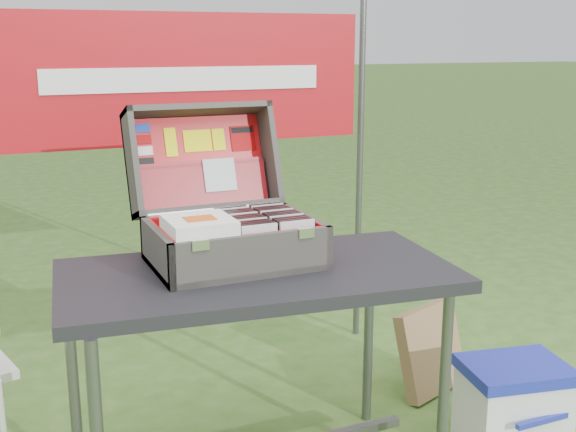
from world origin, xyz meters
name	(u,v)px	position (x,y,z in m)	size (l,w,h in m)	color
table	(259,382)	(-0.08, 0.09, 0.38)	(1.22, 0.61, 0.76)	#25252B
table_top	(258,276)	(-0.08, 0.09, 0.74)	(1.22, 0.61, 0.04)	#25252B
table_leg_fr	(444,388)	(0.47, -0.16, 0.36)	(0.04, 0.04, 0.72)	#59595B
table_leg_bl	(74,387)	(-0.63, 0.33, 0.36)	(0.04, 0.04, 0.72)	#59595B
table_leg_br	(369,333)	(0.47, 0.33, 0.36)	(0.04, 0.04, 0.72)	#59595B
suitcase	(227,189)	(-0.12, 0.23, 1.00)	(0.52, 0.53, 0.47)	#423F3A
suitcase_base_bottom	(234,260)	(-0.12, 0.17, 0.77)	(0.52, 0.37, 0.02)	#423F3A
suitcase_base_wall_front	(254,257)	(-0.12, 0.00, 0.83)	(0.52, 0.02, 0.14)	#423F3A
suitcase_base_wall_back	(217,230)	(-0.12, 0.35, 0.83)	(0.52, 0.02, 0.14)	#423F3A
suitcase_base_wall_left	(157,252)	(-0.37, 0.17, 0.83)	(0.02, 0.37, 0.14)	#423F3A
suitcase_base_wall_right	(305,234)	(0.13, 0.17, 0.83)	(0.02, 0.37, 0.14)	#423F3A
suitcase_liner_floor	(234,257)	(-0.12, 0.17, 0.79)	(0.48, 0.33, 0.01)	red
suitcase_latch_left	(200,245)	(-0.29, -0.01, 0.89)	(0.05, 0.01, 0.03)	silver
suitcase_latch_right	(306,233)	(0.04, -0.01, 0.89)	(0.05, 0.01, 0.03)	silver
suitcase_hinge	(215,209)	(-0.12, 0.36, 0.90)	(0.02, 0.02, 0.47)	silver
suitcase_lid_back	(199,162)	(-0.12, 0.54, 1.04)	(0.52, 0.37, 0.02)	#423F3A
suitcase_lid_rim_far	(197,110)	(-0.12, 0.54, 1.22)	(0.52, 0.02, 0.14)	#423F3A
suitcase_lid_rim_near	(209,209)	(-0.12, 0.43, 0.89)	(0.52, 0.02, 0.14)	#423F3A
suitcase_lid_rim_left	(132,164)	(-0.37, 0.48, 1.05)	(0.02, 0.37, 0.14)	#423F3A
suitcase_lid_rim_right	(269,155)	(0.13, 0.48, 1.05)	(0.02, 0.37, 0.14)	#423F3A
suitcase_lid_liner	(200,162)	(-0.12, 0.53, 1.04)	(0.47, 0.32, 0.01)	red
suitcase_liner_wall_front	(252,253)	(-0.12, 0.01, 0.84)	(0.48, 0.01, 0.12)	red
suitcase_liner_wall_back	(218,228)	(-0.12, 0.34, 0.84)	(0.48, 0.01, 0.12)	red
suitcase_liner_wall_left	(161,248)	(-0.36, 0.17, 0.84)	(0.01, 0.33, 0.12)	red
suitcase_liner_wall_right	(301,232)	(0.11, 0.17, 0.84)	(0.01, 0.33, 0.12)	red
suitcase_lid_pocket	(204,185)	(-0.12, 0.48, 0.96)	(0.46, 0.15, 0.03)	maroon
suitcase_pocket_edge	(202,164)	(-0.12, 0.50, 1.04)	(0.45, 0.02, 0.02)	maroon
suitcase_pocket_cd	(220,175)	(-0.07, 0.47, 1.00)	(0.12, 0.12, 0.01)	silver
lid_sticker_cc_a	(143,128)	(-0.31, 0.56, 1.16)	(0.05, 0.03, 0.00)	#1933B2
lid_sticker_cc_b	(144,139)	(-0.31, 0.55, 1.13)	(0.05, 0.03, 0.00)	#9D0001
lid_sticker_cc_c	(145,151)	(-0.31, 0.54, 1.09)	(0.05, 0.03, 0.00)	white
lid_sticker_cc_d	(147,162)	(-0.31, 0.53, 1.05)	(0.05, 0.03, 0.00)	black
lid_card_neon_tall	(171,142)	(-0.22, 0.55, 1.11)	(0.04, 0.10, 0.00)	#E7E201
lid_card_neon_main	(198,141)	(-0.12, 0.55, 1.11)	(0.10, 0.08, 0.00)	#E7E201
lid_card_neon_small	(219,140)	(-0.04, 0.55, 1.11)	(0.05, 0.08, 0.00)	#E7E201
lid_sticker_band	(243,138)	(0.05, 0.55, 1.11)	(0.09, 0.09, 0.00)	#9D0001
lid_sticker_band_bar	(242,130)	(0.05, 0.56, 1.14)	(0.08, 0.02, 0.00)	black
cd_left_0	(260,246)	(-0.09, 0.04, 0.85)	(0.11, 0.01, 0.13)	silver
cd_left_1	(257,244)	(-0.09, 0.06, 0.85)	(0.11, 0.01, 0.13)	black
cd_left_2	(255,242)	(-0.09, 0.08, 0.85)	(0.11, 0.01, 0.13)	black
cd_left_3	(252,241)	(-0.09, 0.10, 0.85)	(0.11, 0.01, 0.13)	black
cd_left_4	(250,239)	(-0.09, 0.12, 0.85)	(0.11, 0.01, 0.13)	silver
cd_left_5	(248,238)	(-0.09, 0.14, 0.85)	(0.11, 0.01, 0.13)	black
cd_left_6	(245,236)	(-0.09, 0.16, 0.85)	(0.11, 0.01, 0.13)	black
cd_left_7	(243,235)	(-0.09, 0.18, 0.85)	(0.11, 0.01, 0.13)	black
cd_left_8	(241,233)	(-0.09, 0.20, 0.85)	(0.11, 0.01, 0.13)	silver
cd_left_9	(239,232)	(-0.09, 0.22, 0.85)	(0.11, 0.01, 0.13)	black
cd_left_10	(237,230)	(-0.09, 0.24, 0.85)	(0.11, 0.01, 0.13)	black
cd_left_11	(235,229)	(-0.09, 0.26, 0.85)	(0.11, 0.01, 0.13)	black
cd_left_12	(233,227)	(-0.09, 0.28, 0.85)	(0.11, 0.01, 0.13)	silver
cd_left_13	(231,226)	(-0.09, 0.30, 0.85)	(0.11, 0.01, 0.13)	black
cd_right_0	(297,241)	(0.03, 0.04, 0.85)	(0.11, 0.01, 0.13)	silver
cd_right_1	(294,240)	(0.03, 0.06, 0.85)	(0.11, 0.01, 0.13)	black
cd_right_2	(292,238)	(0.03, 0.08, 0.85)	(0.11, 0.01, 0.13)	black
cd_right_3	(289,237)	(0.03, 0.10, 0.85)	(0.11, 0.01, 0.13)	black
cd_right_4	(287,235)	(0.03, 0.12, 0.85)	(0.11, 0.01, 0.13)	silver
cd_right_5	(284,233)	(0.03, 0.14, 0.85)	(0.11, 0.01, 0.13)	black
cd_right_6	(282,232)	(0.03, 0.16, 0.85)	(0.11, 0.01, 0.13)	black
cd_right_7	(279,231)	(0.03, 0.18, 0.85)	(0.11, 0.01, 0.13)	black
cd_right_8	(277,229)	(0.03, 0.20, 0.85)	(0.11, 0.01, 0.13)	silver
cd_right_9	(274,228)	(0.03, 0.22, 0.85)	(0.11, 0.01, 0.13)	black
cd_right_10	(272,226)	(0.03, 0.24, 0.85)	(0.11, 0.01, 0.13)	black
cd_right_11	(270,225)	(0.03, 0.26, 0.85)	(0.11, 0.01, 0.13)	black
cd_right_12	(267,224)	(0.03, 0.28, 0.85)	(0.11, 0.01, 0.13)	silver
cd_right_13	(265,222)	(0.03, 0.30, 0.85)	(0.11, 0.01, 0.13)	black
songbook_0	(199,230)	(-0.26, 0.11, 0.90)	(0.19, 0.19, 0.01)	white
songbook_1	(199,229)	(-0.26, 0.11, 0.91)	(0.19, 0.19, 0.01)	white
songbook_2	(199,227)	(-0.26, 0.11, 0.91)	(0.19, 0.19, 0.01)	white
songbook_3	(199,225)	(-0.26, 0.11, 0.92)	(0.19, 0.19, 0.01)	white
songbook_4	(199,224)	(-0.26, 0.11, 0.92)	(0.19, 0.19, 0.01)	white
songbook_5	(199,222)	(-0.26, 0.11, 0.93)	(0.19, 0.19, 0.01)	white
songbook_6	(199,221)	(-0.26, 0.11, 0.93)	(0.19, 0.19, 0.01)	white
songbook_7	(199,219)	(-0.26, 0.11, 0.94)	(0.19, 0.19, 0.01)	white
songbook_graphic	(200,218)	(-0.26, 0.10, 0.94)	(0.09, 0.07, 0.00)	#D85919
cooler	(513,405)	(0.86, -0.05, 0.16)	(0.37, 0.28, 0.32)	white
cooler_body	(512,410)	(0.86, -0.05, 0.14)	(0.35, 0.26, 0.28)	white
cooler_lid	(516,370)	(0.86, -0.05, 0.30)	(0.37, 0.28, 0.04)	#1D28A5
cooler_handle	(542,421)	(0.86, -0.20, 0.18)	(0.22, 0.02, 0.02)	#1D28A5
chair_leg_br	(0,397)	(-0.85, 0.67, 0.21)	(0.02, 0.02, 0.41)	silver
cardboard_box	(431,350)	(0.84, 0.44, 0.18)	(0.35, 0.06, 0.37)	olive
banner_post_right	(360,170)	(0.85, 1.10, 0.85)	(0.03, 0.03, 1.70)	#59595B
banner	(187,79)	(0.00, 1.09, 1.30)	(1.60, 0.01, 0.55)	#A70D14
banner_text	(188,79)	(0.00, 1.08, 1.30)	(1.20, 0.00, 0.10)	white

